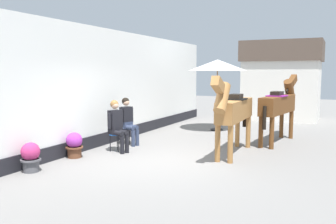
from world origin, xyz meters
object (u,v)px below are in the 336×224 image
(flower_planter_far, at_px, (74,144))
(saddled_horse_near, at_px, (234,110))
(seated_visitor_far, at_px, (128,119))
(cafe_parasol, at_px, (217,66))
(saddled_horse_far, at_px, (279,104))
(flower_planter_near, at_px, (31,157))
(seated_visitor_near, at_px, (117,123))

(flower_planter_far, bearing_deg, saddled_horse_near, 29.64)
(seated_visitor_far, relative_size, cafe_parasol, 0.54)
(flower_planter_far, distance_m, cafe_parasol, 6.22)
(saddled_horse_far, xyz_separation_m, flower_planter_near, (-4.27, -5.69, -0.82))
(seated_visitor_far, xyz_separation_m, saddled_horse_far, (3.94, 2.30, 0.38))
(saddled_horse_far, bearing_deg, seated_visitor_far, -149.69)
(seated_visitor_far, bearing_deg, flower_planter_far, -99.92)
(flower_planter_near, bearing_deg, seated_visitor_near, 77.00)
(saddled_horse_far, xyz_separation_m, flower_planter_far, (-4.28, -4.27, -0.82))
(flower_planter_near, distance_m, cafe_parasol, 7.52)
(seated_visitor_near, bearing_deg, flower_planter_far, -119.33)
(flower_planter_far, bearing_deg, cafe_parasol, 71.05)
(saddled_horse_near, bearing_deg, saddled_horse_far, 71.04)
(seated_visitor_near, xyz_separation_m, flower_planter_far, (-0.58, -1.03, -0.44))
(seated_visitor_far, xyz_separation_m, flower_planter_near, (-0.33, -3.39, -0.44))
(flower_planter_near, height_order, cafe_parasol, cafe_parasol)
(saddled_horse_near, xyz_separation_m, flower_planter_near, (-3.49, -3.41, -0.82))
(seated_visitor_far, height_order, saddled_horse_near, saddled_horse_near)
(saddled_horse_near, bearing_deg, flower_planter_near, -135.61)
(seated_visitor_near, xyz_separation_m, flower_planter_near, (-0.57, -2.45, -0.44))
(seated_visitor_near, height_order, flower_planter_near, seated_visitor_near)
(flower_planter_near, distance_m, flower_planter_far, 1.42)
(seated_visitor_far, relative_size, flower_planter_far, 2.17)
(flower_planter_near, relative_size, flower_planter_far, 1.00)
(saddled_horse_near, relative_size, cafe_parasol, 1.16)
(flower_planter_near, relative_size, cafe_parasol, 0.25)
(saddled_horse_near, bearing_deg, seated_visitor_far, -179.50)
(seated_visitor_near, bearing_deg, saddled_horse_near, 18.20)
(saddled_horse_near, height_order, saddled_horse_far, same)
(seated_visitor_far, distance_m, flower_planter_far, 2.04)
(seated_visitor_far, distance_m, saddled_horse_far, 4.58)
(saddled_horse_near, distance_m, flower_planter_far, 4.11)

